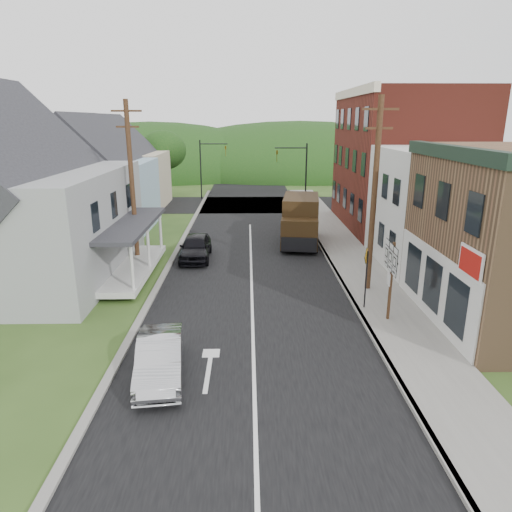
{
  "coord_description": "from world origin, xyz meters",
  "views": [
    {
      "loc": [
        -0.17,
        -17.1,
        7.96
      ],
      "look_at": [
        0.18,
        2.12,
        2.2
      ],
      "focal_mm": 32.0,
      "sensor_mm": 36.0,
      "label": 1
    }
  ],
  "objects_px": {
    "silver_sedan": "(160,358)",
    "route_sign_cluster": "(391,270)",
    "dark_sedan": "(196,247)",
    "warning_sign": "(366,269)",
    "delivery_van": "(300,221)"
  },
  "relations": [
    {
      "from": "silver_sedan",
      "to": "route_sign_cluster",
      "type": "distance_m",
      "value": 9.52
    },
    {
      "from": "silver_sedan",
      "to": "warning_sign",
      "type": "xyz_separation_m",
      "value": [
        7.84,
        5.21,
        1.21
      ]
    },
    {
      "from": "silver_sedan",
      "to": "dark_sedan",
      "type": "bearing_deg",
      "value": 83.87
    },
    {
      "from": "dark_sedan",
      "to": "delivery_van",
      "type": "bearing_deg",
      "value": 26.03
    },
    {
      "from": "silver_sedan",
      "to": "delivery_van",
      "type": "height_order",
      "value": "delivery_van"
    },
    {
      "from": "dark_sedan",
      "to": "silver_sedan",
      "type": "bearing_deg",
      "value": -89.46
    },
    {
      "from": "route_sign_cluster",
      "to": "delivery_van",
      "type": "bearing_deg",
      "value": 103.47
    },
    {
      "from": "silver_sedan",
      "to": "route_sign_cluster",
      "type": "relative_size",
      "value": 1.24
    },
    {
      "from": "silver_sedan",
      "to": "route_sign_cluster",
      "type": "xyz_separation_m",
      "value": [
        8.49,
        4.01,
        1.59
      ]
    },
    {
      "from": "delivery_van",
      "to": "warning_sign",
      "type": "relative_size",
      "value": 2.17
    },
    {
      "from": "silver_sedan",
      "to": "warning_sign",
      "type": "distance_m",
      "value": 9.49
    },
    {
      "from": "silver_sedan",
      "to": "dark_sedan",
      "type": "xyz_separation_m",
      "value": [
        -0.27,
        12.95,
        0.07
      ]
    },
    {
      "from": "route_sign_cluster",
      "to": "warning_sign",
      "type": "distance_m",
      "value": 1.42
    },
    {
      "from": "dark_sedan",
      "to": "warning_sign",
      "type": "relative_size",
      "value": 1.59
    },
    {
      "from": "silver_sedan",
      "to": "delivery_van",
      "type": "distance_m",
      "value": 17.45
    }
  ]
}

